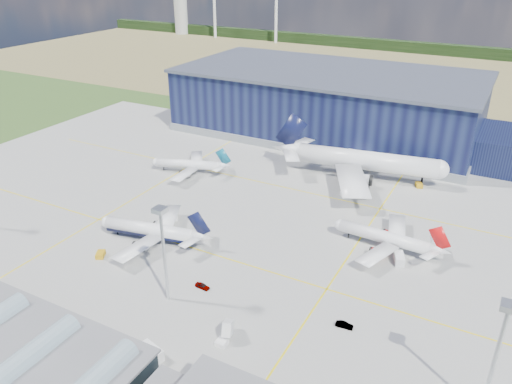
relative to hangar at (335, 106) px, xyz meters
name	(u,v)px	position (x,y,z in m)	size (l,w,h in m)	color
ground	(205,229)	(-2.81, -94.80, -11.62)	(600.00, 600.00, 0.00)	#2A491B
apron	(224,214)	(-2.81, -84.80, -11.59)	(220.00, 160.00, 0.08)	gray
farmland	(398,74)	(-2.81, 125.20, -11.62)	(600.00, 220.00, 0.01)	olive
treeline	(424,48)	(-2.81, 205.20, -7.62)	(600.00, 8.00, 8.00)	black
hangar	(335,106)	(0.00, 0.00, 0.00)	(145.00, 62.00, 26.10)	#101438
light_mast_center	(163,240)	(7.19, -124.80, 3.82)	(2.60, 2.60, 23.00)	silver
light_mast_east	(499,343)	(72.19, -124.80, 3.82)	(2.60, 2.60, 23.00)	silver
airliner_navy	(149,223)	(-12.13, -106.80, -6.29)	(32.68, 31.97, 10.66)	white
airliner_red	(385,231)	(43.76, -81.01, -6.61)	(30.68, 30.02, 10.01)	white
airliner_widebody	(367,151)	(26.04, -39.80, -1.84)	(59.99, 58.68, 19.56)	white
airliner_regional	(188,160)	(-29.78, -64.31, -6.90)	(28.93, 28.30, 9.43)	white
gse_tug_a	(101,255)	(-18.36, -119.15, -10.96)	(1.92, 3.14, 1.31)	gold
gse_van_a	(169,215)	(-15.34, -94.75, -10.33)	(2.57, 5.90, 2.57)	white
gse_van_b	(399,259)	(49.06, -85.94, -10.51)	(2.21, 4.83, 2.21)	white
gse_tug_c	(419,185)	(44.17, -38.62, -10.93)	(1.96, 3.13, 1.37)	gold
gse_cart_b	(344,195)	(24.72, -56.86, -11.01)	(1.86, 2.79, 1.21)	white
gse_van_c	(151,353)	(15.28, -140.80, -10.37)	(2.50, 5.20, 2.50)	white
airstair	(228,331)	(25.29, -128.94, -10.19)	(1.79, 4.46, 2.86)	white
car_a	(202,286)	(11.76, -117.94, -10.99)	(1.47, 3.66, 1.25)	#99999E
car_b	(344,325)	(44.96, -115.23, -11.02)	(1.27, 3.63, 1.20)	#99999E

